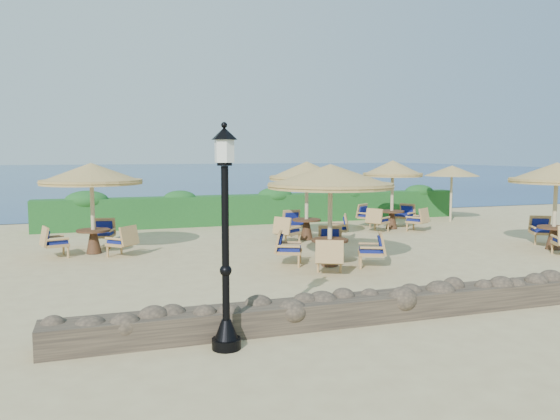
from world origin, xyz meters
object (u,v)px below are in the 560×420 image
(cafe_set_0, at_px, (330,192))
(cafe_set_2, at_px, (92,187))
(cafe_set_1, at_px, (556,184))
(cafe_set_3, at_px, (307,185))
(extra_parasol, at_px, (452,171))
(cafe_set_4, at_px, (392,186))
(lamp_post, at_px, (225,247))

(cafe_set_0, relative_size, cafe_set_2, 1.12)
(cafe_set_1, relative_size, cafe_set_3, 1.02)
(cafe_set_0, height_order, cafe_set_2, same)
(extra_parasol, xyz_separation_m, cafe_set_3, (-7.70, -2.71, -0.32))
(cafe_set_2, xyz_separation_m, cafe_set_4, (10.95, 1.86, -0.27))
(lamp_post, relative_size, cafe_set_2, 1.13)
(cafe_set_3, bearing_deg, extra_parasol, 19.38)
(lamp_post, bearing_deg, cafe_set_3, 62.21)
(extra_parasol, distance_m, cafe_set_4, 3.84)
(lamp_post, relative_size, extra_parasol, 1.38)
(extra_parasol, bearing_deg, cafe_set_2, -167.94)
(cafe_set_2, height_order, cafe_set_3, same)
(cafe_set_1, bearing_deg, cafe_set_2, 164.31)
(lamp_post, bearing_deg, cafe_set_4, 50.04)
(lamp_post, height_order, cafe_set_3, lamp_post)
(cafe_set_0, distance_m, cafe_set_4, 7.64)
(cafe_set_0, distance_m, cafe_set_3, 4.34)
(cafe_set_2, height_order, cafe_set_4, same)
(cafe_set_1, xyz_separation_m, cafe_set_2, (-13.31, 3.74, -0.06))
(extra_parasol, height_order, cafe_set_3, cafe_set_3)
(lamp_post, relative_size, cafe_set_1, 1.18)
(lamp_post, bearing_deg, cafe_set_0, 52.36)
(extra_parasol, bearing_deg, cafe_set_4, -160.80)
(extra_parasol, height_order, cafe_set_2, cafe_set_2)
(extra_parasol, bearing_deg, cafe_set_1, -100.20)
(cafe_set_4, bearing_deg, cafe_set_2, -170.38)
(cafe_set_0, xyz_separation_m, cafe_set_1, (7.46, 0.09, 0.07))
(cafe_set_1, relative_size, cafe_set_2, 0.96)
(lamp_post, bearing_deg, cafe_set_2, 102.32)
(extra_parasol, xyz_separation_m, cafe_set_4, (-3.59, -1.25, -0.50))
(cafe_set_3, xyz_separation_m, cafe_set_4, (4.11, 1.46, -0.18))
(cafe_set_0, height_order, cafe_set_3, same)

